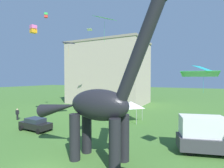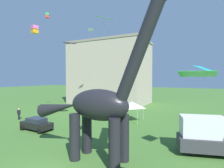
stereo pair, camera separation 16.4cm
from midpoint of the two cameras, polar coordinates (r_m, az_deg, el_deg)
dinosaur_sculpture at (r=14.06m, az=-4.08°, el=-6.66°), size 11.72×2.48×12.25m
parked_sedan_left at (r=24.57m, az=-22.97°, el=-11.71°), size 4.27×2.03×1.55m
parked_box_truck at (r=17.81m, az=29.67°, el=-14.24°), size 5.96×3.56×3.20m
person_vendor_side at (r=31.65m, az=-27.67°, el=-8.23°), size 0.66×0.29×1.77m
festival_canopy_tent at (r=26.98m, az=6.57°, el=-6.59°), size 3.15×3.15×3.00m
kite_near_low at (r=14.12m, az=27.76°, el=4.41°), size 1.52×1.79×1.97m
kite_mid_right at (r=13.79m, az=-2.21°, el=20.42°), size 1.67×1.83×1.92m
kite_drifting at (r=31.39m, az=-23.49°, el=15.83°), size 1.03×1.03×1.20m
kite_far_left at (r=34.61m, az=-6.71°, el=16.96°), size 1.11×0.95×1.21m
kite_mid_center at (r=35.62m, az=-19.96°, el=20.02°), size 0.80×0.80×0.81m
kite_near_high at (r=26.09m, az=-13.34°, el=12.71°), size 1.98×2.07×2.13m
kite_high_right at (r=6.91m, az=26.38°, el=2.91°), size 1.21×0.91×0.19m
background_building_block at (r=46.51m, az=-0.56°, el=3.63°), size 19.56×12.48×15.85m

